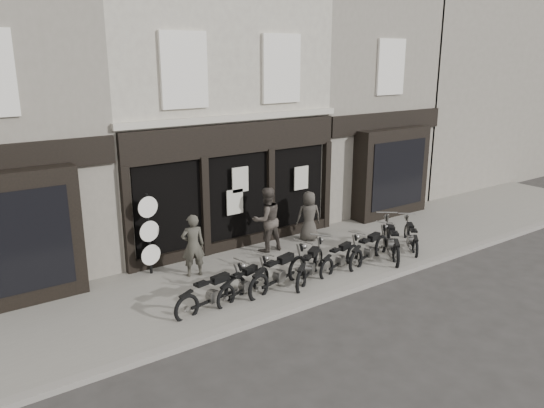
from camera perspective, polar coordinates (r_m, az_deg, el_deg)
ground_plane at (r=14.18m, az=2.80°, el=-8.35°), size 90.00×90.00×0.00m
pavement at (r=14.81m, az=0.64°, el=-7.00°), size 30.00×4.20×0.12m
kerb at (r=13.28m, az=6.19°, el=-9.83°), size 30.00×0.25×0.13m
central_building at (r=18.08m, az=-8.94°, el=10.10°), size 7.30×6.22×8.34m
neighbour_right at (r=21.64m, az=6.59°, el=10.94°), size 5.60×6.73×8.34m
filler_right at (r=27.80m, az=19.31°, el=11.31°), size 11.00×6.00×8.20m
motorcycle_0 at (r=12.54m, az=-6.38°, el=-9.73°), size 2.11×0.70×1.02m
motorcycle_1 at (r=13.06m, az=-2.95°, el=-8.72°), size 1.90×0.89×0.94m
motorcycle_2 at (r=13.48m, az=0.81°, el=-7.65°), size 2.22×0.90×1.09m
motorcycle_3 at (r=14.02m, az=4.13°, el=-6.84°), size 1.91×1.41×1.03m
motorcycle_4 at (r=14.72m, az=7.37°, el=-5.95°), size 1.93×0.83×0.95m
motorcycle_5 at (r=15.37m, az=10.42°, el=-4.99°), size 2.12×0.92×1.04m
motorcycle_6 at (r=16.01m, az=12.70°, el=-4.15°), size 1.67×1.99×1.12m
motorcycle_7 at (r=16.77m, az=14.71°, el=-3.63°), size 1.44×1.66×0.95m
man_left at (r=14.10m, az=-8.50°, el=-4.43°), size 0.70×0.55×1.69m
man_centre at (r=15.70m, az=-0.58°, el=-1.67°), size 0.99×0.80×1.94m
man_right at (r=16.68m, az=3.98°, el=-1.31°), size 0.91×0.75×1.59m
advert_sign_post at (r=14.37m, az=-13.05°, el=-3.54°), size 0.57×0.37×2.34m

